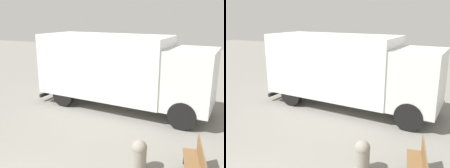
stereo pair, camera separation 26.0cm
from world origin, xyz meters
The scene contains 3 objects.
delivery_truck centered at (0.20, 7.40, 1.78)m, with size 7.81×3.16×3.19m.
park_bench centered at (3.74, 3.07, 0.50)m, with size 0.64×1.65×0.93m.
bollard_near_bench centered at (2.31, 3.06, 0.46)m, with size 0.41×0.41×0.86m.
Camera 1 is at (3.82, -2.63, 3.98)m, focal length 40.00 mm.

